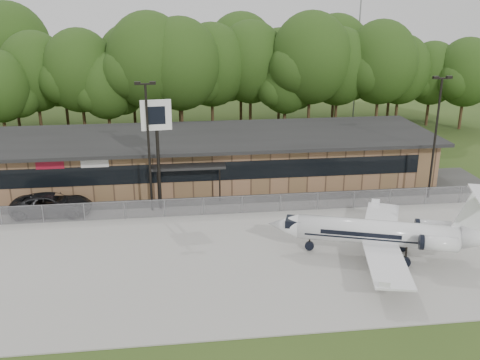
{
  "coord_description": "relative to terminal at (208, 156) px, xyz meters",
  "views": [
    {
      "loc": [
        -3.01,
        -23.31,
        16.15
      ],
      "look_at": [
        1.44,
        12.0,
        3.87
      ],
      "focal_mm": 40.0,
      "sensor_mm": 36.0,
      "label": 1
    }
  ],
  "objects": [
    {
      "name": "ground",
      "position": [
        0.0,
        -23.94,
        -2.18
      ],
      "size": [
        160.0,
        160.0,
        0.0
      ],
      "primitive_type": "plane",
      "color": "#2F491A",
      "rests_on": "ground"
    },
    {
      "name": "apron",
      "position": [
        0.0,
        -15.94,
        -2.14
      ],
      "size": [
        64.0,
        18.0,
        0.08
      ],
      "primitive_type": "cube",
      "color": "#9E9B93",
      "rests_on": "ground"
    },
    {
      "name": "parking_lot",
      "position": [
        0.0,
        -4.44,
        -2.15
      ],
      "size": [
        50.0,
        9.0,
        0.06
      ],
      "primitive_type": "cube",
      "color": "#383835",
      "rests_on": "ground"
    },
    {
      "name": "terminal",
      "position": [
        0.0,
        0.0,
        0.0
      ],
      "size": [
        41.0,
        11.65,
        4.3
      ],
      "color": "#8D6546",
      "rests_on": "ground"
    },
    {
      "name": "fence",
      "position": [
        0.0,
        -8.94,
        -1.4
      ],
      "size": [
        46.0,
        0.04,
        1.52
      ],
      "color": "gray",
      "rests_on": "ground"
    },
    {
      "name": "treeline",
      "position": [
        0.0,
        18.06,
        5.32
      ],
      "size": [
        72.0,
        12.0,
        15.0
      ],
      "primitive_type": null,
      "color": "#213D13",
      "rests_on": "ground"
    },
    {
      "name": "radio_mast",
      "position": [
        22.0,
        24.06,
        10.32
      ],
      "size": [
        0.2,
        0.2,
        25.0
      ],
      "primitive_type": "cylinder",
      "color": "gray",
      "rests_on": "ground"
    },
    {
      "name": "light_pole_mid",
      "position": [
        -5.0,
        -7.44,
        3.8
      ],
      "size": [
        1.55,
        0.3,
        10.23
      ],
      "color": "black",
      "rests_on": "ground"
    },
    {
      "name": "light_pole_right",
      "position": [
        18.0,
        -7.44,
        3.8
      ],
      "size": [
        1.55,
        0.3,
        10.23
      ],
      "color": "black",
      "rests_on": "ground"
    },
    {
      "name": "business_jet",
      "position": [
        10.1,
        -17.46,
        -0.45
      ],
      "size": [
        14.2,
        12.72,
        4.84
      ],
      "rotation": [
        0.0,
        0.0,
        -0.32
      ],
      "color": "white",
      "rests_on": "ground"
    },
    {
      "name": "suv",
      "position": [
        -12.68,
        -7.19,
        -1.33
      ],
      "size": [
        6.17,
        3.0,
        1.69
      ],
      "primitive_type": "imported",
      "rotation": [
        0.0,
        0.0,
        1.54
      ],
      "color": "#2B2C2E",
      "rests_on": "ground"
    },
    {
      "name": "pole_sign",
      "position": [
        -4.34,
        -7.14,
        4.56
      ],
      "size": [
        2.32,
        0.5,
        8.81
      ],
      "rotation": [
        0.0,
        0.0,
        0.1
      ],
      "color": "black",
      "rests_on": "ground"
    }
  ]
}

